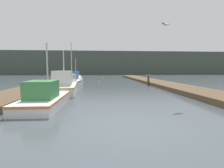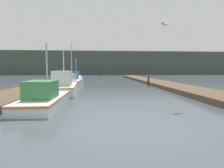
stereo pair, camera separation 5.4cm
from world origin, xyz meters
The scene contains 13 objects.
ground_plane centered at (0.00, 0.00, 0.00)m, with size 200.00×200.00×0.00m.
dock_left centered at (-6.20, 16.00, 0.18)m, with size 2.80×40.00×0.35m.
dock_right centered at (6.20, 16.00, 0.18)m, with size 2.80×40.00×0.35m.
distant_shore_ridge centered at (0.00, 58.34, 3.78)m, with size 120.00×16.00×7.55m.
fishing_boat_0 centered at (-3.56, 4.47, 0.38)m, with size 1.72×5.86×3.71m.
fishing_boat_1 centered at (-3.59, 8.76, 0.52)m, with size 2.20×5.85×3.77m.
fishing_boat_2 centered at (-3.64, 13.36, 0.44)m, with size 1.84×6.31×4.91m.
fishing_boat_3 centered at (-3.78, 17.58, 0.48)m, with size 1.56×5.42×3.50m.
mooring_piling_0 centered at (-4.84, 15.84, 0.62)m, with size 0.33×0.33×1.23m.
mooring_piling_1 centered at (-5.03, 16.37, 0.69)m, with size 0.35×0.35×1.36m.
mooring_piling_2 centered at (4.75, 14.22, 0.59)m, with size 0.26×0.26×1.17m.
channel_buoy centered at (-0.75, 26.01, 0.14)m, with size 0.47×0.47×0.97m.
seagull_lead centered at (2.56, 3.82, 4.13)m, with size 0.55×0.33×0.12m.
Camera 1 is at (-0.95, -5.16, 1.84)m, focal length 28.00 mm.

